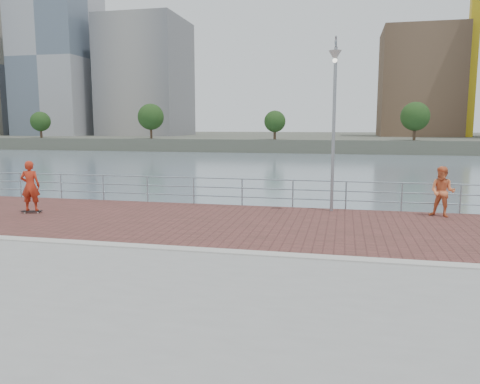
% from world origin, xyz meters
% --- Properties ---
extents(water, '(400.00, 400.00, 0.00)m').
position_xyz_m(water, '(0.00, 0.00, -2.00)').
color(water, slate).
rests_on(water, ground).
extents(brick_lane, '(40.00, 6.80, 0.02)m').
position_xyz_m(brick_lane, '(0.00, 3.60, 0.01)').
color(brick_lane, brown).
rests_on(brick_lane, seawall).
extents(curb, '(40.00, 0.40, 0.06)m').
position_xyz_m(curb, '(0.00, 0.00, 0.03)').
color(curb, '#B7B5AD').
rests_on(curb, seawall).
extents(far_shore, '(320.00, 95.00, 2.50)m').
position_xyz_m(far_shore, '(0.00, 122.50, -0.75)').
color(far_shore, '#4C5142').
rests_on(far_shore, ground).
extents(guardrail, '(39.06, 0.06, 1.13)m').
position_xyz_m(guardrail, '(0.00, 7.00, 0.69)').
color(guardrail, '#8C9EA8').
rests_on(guardrail, brick_lane).
extents(street_lamp, '(0.44, 1.29, 6.09)m').
position_xyz_m(street_lamp, '(2.55, 6.05, 4.33)').
color(street_lamp, gray).
rests_on(street_lamp, brick_lane).
extents(skateboard, '(0.75, 0.40, 0.08)m').
position_xyz_m(skateboard, '(-8.28, 3.65, 0.09)').
color(skateboard, black).
rests_on(skateboard, brick_lane).
extents(skateboarder, '(0.78, 0.63, 1.86)m').
position_xyz_m(skateboarder, '(-8.28, 3.65, 1.04)').
color(skateboarder, red).
rests_on(skateboarder, skateboard).
extents(bystander, '(1.08, 0.98, 1.79)m').
position_xyz_m(bystander, '(6.40, 6.21, 0.92)').
color(bystander, '#ED7A45').
rests_on(bystander, brick_lane).
extents(skyline, '(233.00, 41.00, 58.16)m').
position_xyz_m(skyline, '(29.90, 104.45, 23.19)').
color(skyline, '#ADA38E').
rests_on(skyline, far_shore).
extents(shoreline_trees, '(144.59, 5.20, 6.93)m').
position_xyz_m(shoreline_trees, '(8.87, 77.00, 4.45)').
color(shoreline_trees, '#473323').
rests_on(shoreline_trees, far_shore).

